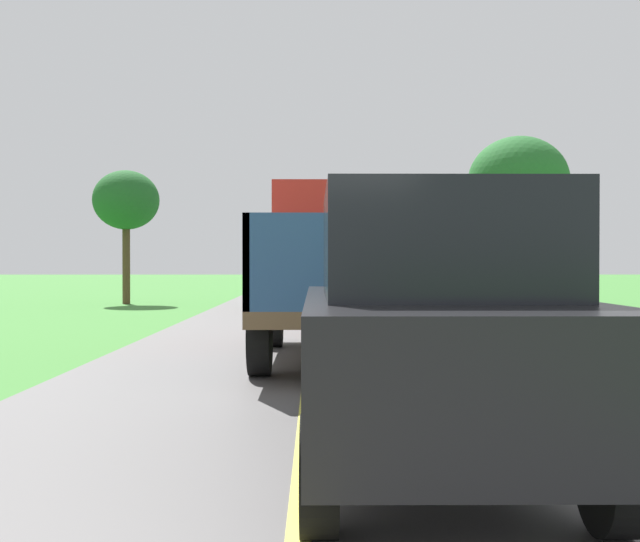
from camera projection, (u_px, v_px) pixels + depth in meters
banana_truck_near at (337, 266)px, 12.13m from camera, size 2.38×5.82×2.80m
banana_truck_far at (328, 265)px, 24.68m from camera, size 2.38×5.81×2.80m
roadside_tree_near_left at (126, 201)px, 28.08m from camera, size 2.44×2.44×4.96m
roadside_tree_mid_right at (518, 182)px, 27.31m from camera, size 3.59×3.59×6.09m
following_car at (430, 329)px, 5.20m from camera, size 1.74×4.10×1.92m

